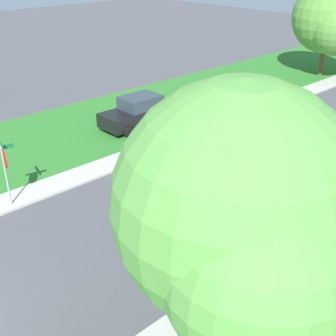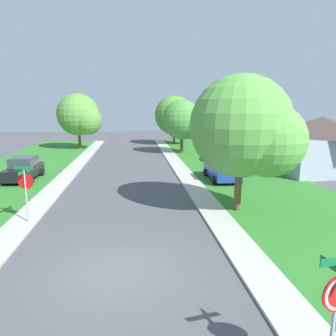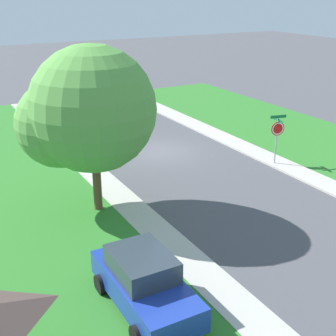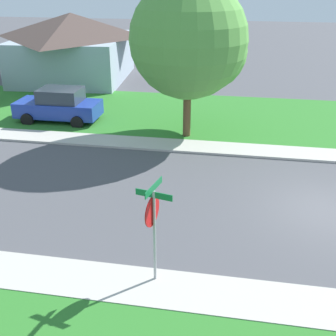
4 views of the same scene
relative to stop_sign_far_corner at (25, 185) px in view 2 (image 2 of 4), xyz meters
The scene contains 13 objects.
ground_plane 6.85m from the stop_sign_far_corner, 48.21° to the right, with size 120.00×120.00×0.00m, color #4C4C51.
sidewalk_east 11.67m from the stop_sign_far_corner, 37.98° to the left, with size 1.40×56.00×0.10m, color #B7B2A8.
lawn_east 15.61m from the stop_sign_far_corner, 27.23° to the left, with size 8.00×56.00×0.08m, color #2D7528.
sidewalk_west 7.33m from the stop_sign_far_corner, 92.53° to the left, with size 1.40×56.00×0.10m, color #B7B2A8.
stop_sign_far_corner is the anchor object (origin of this frame).
car_black_far_down_street 9.64m from the stop_sign_far_corner, 109.29° to the left, with size 2.05×4.30×1.76m.
car_grey_across_road 20.35m from the stop_sign_far_corner, 47.36° to the left, with size 2.39×4.47×1.76m.
car_blue_driveway_right 13.72m from the stop_sign_far_corner, 32.68° to the left, with size 2.06×4.31×1.76m.
tree_sidewalk_far 31.85m from the stop_sign_far_corner, 69.43° to the left, with size 5.96×5.54×6.99m.
tree_across_right 23.73m from the stop_sign_far_corner, 62.64° to the left, with size 4.94×4.60×6.24m.
tree_corner_large 10.96m from the stop_sign_far_corner, ahead, with size 5.54×5.15×7.06m.
tree_sidewalk_mid 26.20m from the stop_sign_far_corner, 93.55° to the left, with size 5.70×5.31×7.08m.
house_right_setback 23.27m from the stop_sign_far_corner, 25.94° to the left, with size 9.59×8.48×4.60m.
Camera 2 is at (0.66, -9.60, 5.45)m, focal length 33.02 mm.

